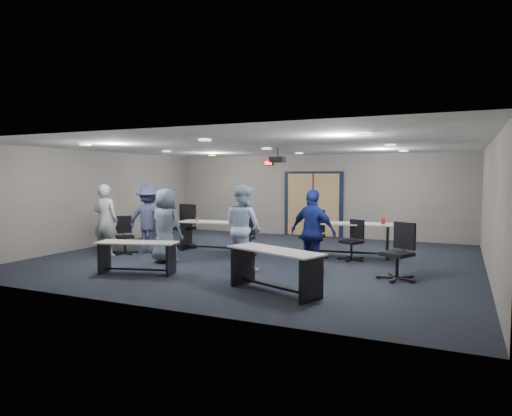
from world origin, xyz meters
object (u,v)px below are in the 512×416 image
at_px(chair_back_a, 183,226).
at_px(person_navy, 313,232).
at_px(table_back_right, 349,234).
at_px(chair_back_b, 244,237).
at_px(table_back_left, 215,231).
at_px(chair_loose_right, 397,252).
at_px(table_front_right, 275,263).
at_px(person_plaid, 166,226).
at_px(person_back, 149,219).
at_px(table_front_left, 137,252).
at_px(chair_back_d, 351,240).
at_px(person_lightblue, 243,227).
at_px(chair_loose_left, 125,235).
at_px(chair_back_c, 312,234).
at_px(person_gray, 105,220).

height_order(chair_back_a, person_navy, person_navy).
xyz_separation_m(table_back_right, chair_back_b, (-2.42, -0.97, -0.09)).
bearing_deg(table_back_left, table_back_right, 5.07).
bearing_deg(chair_back_b, chair_loose_right, -15.60).
bearing_deg(person_navy, chair_back_a, -9.15).
bearing_deg(table_front_right, chair_back_a, 162.01).
bearing_deg(chair_back_a, person_plaid, -70.35).
xyz_separation_m(table_back_right, person_back, (-4.89, -1.55, 0.30)).
bearing_deg(table_front_left, table_front_right, -19.38).
distance_m(chair_loose_right, person_navy, 1.66).
bearing_deg(person_navy, chair_loose_right, -158.68).
bearing_deg(chair_back_d, table_front_right, -72.46).
relative_size(table_back_left, table_back_right, 0.94).
xyz_separation_m(table_front_right, person_lightblue, (-1.32, 1.48, 0.40)).
relative_size(chair_back_d, chair_loose_left, 0.99).
height_order(table_front_left, chair_back_d, chair_back_d).
xyz_separation_m(chair_back_d, person_plaid, (-3.85, -2.02, 0.38)).
distance_m(chair_back_c, chair_loose_right, 2.70).
bearing_deg(table_front_left, chair_back_c, 34.22).
distance_m(table_back_left, chair_loose_left, 2.32).
distance_m(person_gray, person_lightblue, 3.85).
bearing_deg(table_back_left, person_navy, -33.53).
xyz_separation_m(table_front_right, chair_back_a, (-4.13, 3.46, 0.10)).
bearing_deg(table_back_left, table_front_right, -52.97).
bearing_deg(table_front_right, person_gray, -174.91).
bearing_deg(table_front_right, chair_back_b, 146.03).
bearing_deg(table_front_left, chair_loose_right, 2.76).
relative_size(table_front_left, person_back, 0.97).
height_order(chair_loose_right, person_navy, person_navy).
height_order(chair_loose_left, chair_loose_right, chair_loose_right).
height_order(table_back_right, chair_back_c, chair_back_c).
bearing_deg(chair_back_c, person_back, -166.74).
height_order(table_front_right, chair_back_a, chair_back_a).
height_order(table_front_right, chair_back_d, chair_back_d).
distance_m(table_front_right, person_lightblue, 2.02).
distance_m(table_front_right, chair_back_b, 3.63).
distance_m(table_front_right, person_gray, 5.42).
bearing_deg(table_front_left, person_plaid, 83.66).
bearing_deg(person_plaid, person_back, -36.18).
bearing_deg(person_navy, person_back, 4.22).
bearing_deg(person_navy, chair_back_c, -58.28).
height_order(chair_back_d, person_navy, person_navy).
bearing_deg(table_front_left, person_lightblue, 19.72).
xyz_separation_m(chair_back_b, person_back, (-2.48, -0.59, 0.40)).
relative_size(chair_back_b, person_plaid, 0.57).
bearing_deg(chair_back_b, person_lightblue, -63.20).
bearing_deg(table_back_left, chair_back_a, 168.67).
xyz_separation_m(table_front_left, table_front_right, (3.12, -0.23, 0.06)).
distance_m(chair_back_a, chair_back_d, 4.67).
bearing_deg(chair_back_c, person_navy, -72.48).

